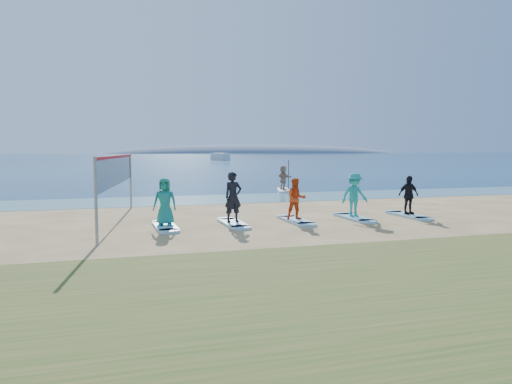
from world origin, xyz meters
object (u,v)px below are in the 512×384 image
object	(u,v)px
boat_offshore_b	(220,160)
student_1	(233,197)
paddleboard	(283,190)
surfboard_4	(408,215)
surfboard_2	(296,220)
volleyball_net	(117,171)
student_3	(354,195)
student_0	(165,202)
paddleboarder	(283,178)
surfboard_1	(233,223)
student_2	(296,199)
surfboard_0	(165,226)
surfboard_3	(354,218)
student_4	(408,195)

from	to	relation	value
boat_offshore_b	student_1	size ratio (longest dim) A/B	3.59
paddleboard	student_1	world-z (taller)	student_1
surfboard_4	surfboard_2	bearing A→B (deg)	180.00
surfboard_2	surfboard_4	bearing A→B (deg)	0.00
volleyball_net	student_3	bearing A→B (deg)	-11.91
student_0	surfboard_4	size ratio (longest dim) A/B	0.74
paddleboarder	surfboard_1	size ratio (longest dim) A/B	0.70
surfboard_4	volleyball_net	bearing A→B (deg)	170.62
surfboard_1	student_2	xyz separation A→B (m)	(2.42, 0.00, 0.81)
boat_offshore_b	student_0	xyz separation A→B (m)	(-25.79, -100.62, 0.90)
volleyball_net	student_3	world-z (taller)	volleyball_net
paddleboard	surfboard_2	bearing A→B (deg)	-91.09
surfboard_1	surfboard_0	bearing A→B (deg)	180.00
volleyball_net	boat_offshore_b	world-z (taller)	volleyball_net
surfboard_1	surfboard_3	world-z (taller)	same
boat_offshore_b	paddleboard	bearing A→B (deg)	-116.37
student_1	boat_offshore_b	bearing A→B (deg)	65.22
paddleboard	surfboard_3	xyz separation A→B (m)	(-1.87, -12.77, -0.01)
paddleboard	surfboard_3	bearing A→B (deg)	-80.86
boat_offshore_b	surfboard_4	xyz separation A→B (m)	(-16.13, -100.62, 0.04)
student_0	student_4	distance (m)	9.67
student_1	surfboard_2	world-z (taller)	student_1
surfboard_1	surfboard_2	bearing A→B (deg)	0.00
surfboard_0	surfboard_3	size ratio (longest dim) A/B	1.00
student_3	surfboard_0	bearing A→B (deg)	177.78
paddleboard	surfboard_4	size ratio (longest dim) A/B	1.36
volleyball_net	paddleboard	size ratio (longest dim) A/B	2.99
surfboard_1	paddleboarder	bearing A→B (deg)	62.31
paddleboard	surfboard_2	world-z (taller)	paddleboard
surfboard_3	student_3	xyz separation A→B (m)	(0.00, 0.00, 0.89)
student_4	student_0	bearing A→B (deg)	178.12
student_1	paddleboard	bearing A→B (deg)	50.61
student_0	student_2	distance (m)	4.84
boat_offshore_b	student_1	distance (m)	103.30
student_0	surfboard_2	bearing A→B (deg)	19.87
paddleboard	student_1	bearing A→B (deg)	-100.24
surfboard_0	student_1	distance (m)	2.60
boat_offshore_b	surfboard_2	world-z (taller)	boat_offshore_b
student_0	surfboard_1	distance (m)	2.57
surfboard_1	student_2	world-z (taller)	student_2
student_0	surfboard_0	bearing A→B (deg)	0.00
student_1	student_3	size ratio (longest dim) A/B	1.06
student_1	student_4	distance (m)	7.25
paddleboard	boat_offshore_b	bearing A→B (deg)	96.71
paddleboarder	student_4	distance (m)	12.78
boat_offshore_b	surfboard_2	bearing A→B (deg)	-117.39
boat_offshore_b	surfboard_1	size ratio (longest dim) A/B	2.94
surfboard_0	surfboard_2	xyz separation A→B (m)	(4.83, 0.00, 0.00)
surfboard_1	paddleboard	bearing A→B (deg)	62.31
paddleboard	surfboard_3	distance (m)	12.90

